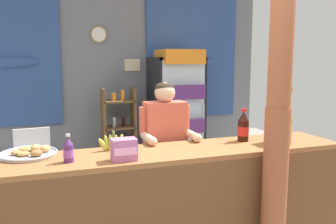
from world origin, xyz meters
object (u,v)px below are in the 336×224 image
at_px(stall_counter, 189,198).
at_px(timber_post, 278,115).
at_px(soda_bottle_grape_soda, 68,150).
at_px(shopkeeper, 165,141).
at_px(drink_fridge, 177,106).
at_px(plastic_lawn_chair, 34,160).
at_px(pastry_tray, 29,153).
at_px(banana_bunch, 113,143).
at_px(snack_box_wafer, 124,150).
at_px(bottle_shelf_rack, 119,130).
at_px(soda_bottle_cola, 243,127).
at_px(snack_box_choco_powder, 278,130).

distance_m(stall_counter, timber_post, 0.96).
bearing_deg(soda_bottle_grape_soda, shopkeeper, 30.13).
bearing_deg(timber_post, shopkeeper, 124.76).
height_order(drink_fridge, plastic_lawn_chair, drink_fridge).
xyz_separation_m(stall_counter, pastry_tray, (-1.18, 0.31, 0.40)).
relative_size(stall_counter, banana_bunch, 10.31).
height_order(drink_fridge, banana_bunch, drink_fridge).
relative_size(shopkeeper, banana_bunch, 5.54).
relative_size(stall_counter, plastic_lawn_chair, 3.19).
bearing_deg(snack_box_wafer, timber_post, -12.69).
xyz_separation_m(drink_fridge, soda_bottle_grape_soda, (-1.69, -2.33, 0.04)).
height_order(timber_post, bottle_shelf_rack, timber_post).
height_order(soda_bottle_cola, banana_bunch, soda_bottle_cola).
bearing_deg(bottle_shelf_rack, pastry_tray, -117.04).
bearing_deg(plastic_lawn_chair, pastry_tray, -88.89).
distance_m(plastic_lawn_chair, banana_bunch, 1.81).
distance_m(drink_fridge, soda_bottle_cola, 2.17).
xyz_separation_m(snack_box_choco_powder, banana_bunch, (-1.40, 0.23, -0.06)).
distance_m(drink_fridge, pastry_tray, 2.85).
relative_size(stall_counter, soda_bottle_grape_soda, 13.44).
relative_size(soda_bottle_grape_soda, pastry_tray, 0.48).
xyz_separation_m(timber_post, bottle_shelf_rack, (-0.65, 2.81, -0.61)).
bearing_deg(bottle_shelf_rack, soda_bottle_grape_soda, -108.97).
xyz_separation_m(stall_counter, bottle_shelf_rack, (-0.06, 2.51, 0.08)).
bearing_deg(stall_counter, soda_bottle_grape_soda, 177.54).
relative_size(plastic_lawn_chair, snack_box_wafer, 4.82).
relative_size(bottle_shelf_rack, shopkeeper, 0.87).
relative_size(soda_bottle_grape_soda, snack_box_wafer, 1.14).
distance_m(plastic_lawn_chair, snack_box_choco_powder, 2.82).
height_order(drink_fridge, snack_box_wafer, drink_fridge).
height_order(soda_bottle_grape_soda, banana_bunch, soda_bottle_grape_soda).
height_order(plastic_lawn_chair, snack_box_wafer, snack_box_wafer).
distance_m(bottle_shelf_rack, shopkeeper, 1.97).
height_order(plastic_lawn_chair, soda_bottle_grape_soda, soda_bottle_grape_soda).
bearing_deg(snack_box_choco_powder, stall_counter, -177.18).
relative_size(drink_fridge, soda_bottle_grape_soda, 8.91).
bearing_deg(banana_bunch, shopkeeper, 28.41).
xyz_separation_m(snack_box_choco_powder, pastry_tray, (-2.04, 0.27, -0.10)).
bearing_deg(snack_box_choco_powder, bottle_shelf_rack, 110.33).
relative_size(timber_post, soda_bottle_cola, 9.00).
relative_size(stall_counter, timber_post, 1.03).
distance_m(shopkeeper, pastry_tray, 1.20).
distance_m(stall_counter, drink_fridge, 2.53).
relative_size(drink_fridge, plastic_lawn_chair, 2.12).
height_order(pastry_tray, banana_bunch, banana_bunch).
bearing_deg(banana_bunch, stall_counter, -26.22).
distance_m(drink_fridge, snack_box_choco_powder, 2.33).
distance_m(drink_fridge, soda_bottle_grape_soda, 2.88).
bearing_deg(snack_box_choco_powder, soda_bottle_cola, 146.13).
bearing_deg(soda_bottle_grape_soda, pastry_tray, 135.28).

